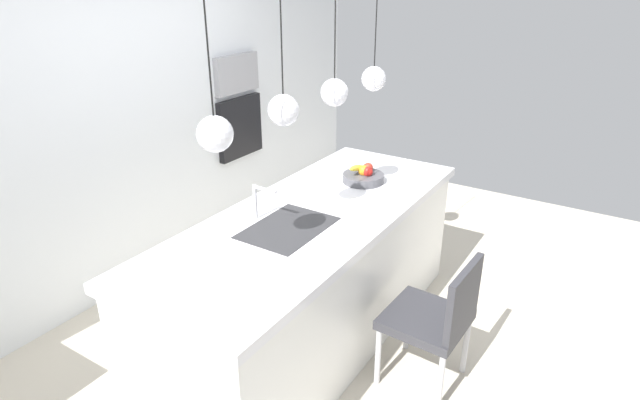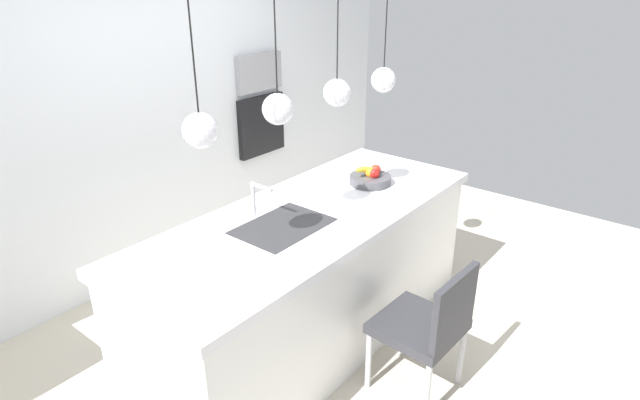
{
  "view_description": "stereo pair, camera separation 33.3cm",
  "coord_description": "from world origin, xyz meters",
  "px_view_note": "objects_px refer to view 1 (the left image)",
  "views": [
    {
      "loc": [
        -2.48,
        -1.64,
        2.33
      ],
      "look_at": [
        0.1,
        0.0,
        1.0
      ],
      "focal_mm": 29.38,
      "sensor_mm": 36.0,
      "label": 1
    },
    {
      "loc": [
        -2.29,
        -1.91,
        2.33
      ],
      "look_at": [
        0.1,
        0.0,
        1.0
      ],
      "focal_mm": 29.38,
      "sensor_mm": 36.0,
      "label": 2
    }
  ],
  "objects_px": {
    "microwave": "(236,74)",
    "oven": "(239,127)",
    "fruit_bowl": "(363,176)",
    "chair_near": "(437,316)"
  },
  "relations": [
    {
      "from": "microwave",
      "to": "fruit_bowl",
      "type": "bearing_deg",
      "value": -108.09
    },
    {
      "from": "fruit_bowl",
      "to": "oven",
      "type": "relative_size",
      "value": 0.53
    },
    {
      "from": "fruit_bowl",
      "to": "chair_near",
      "type": "bearing_deg",
      "value": -126.56
    },
    {
      "from": "microwave",
      "to": "oven",
      "type": "bearing_deg",
      "value": 0.0
    },
    {
      "from": "chair_near",
      "to": "microwave",
      "type": "bearing_deg",
      "value": 64.9
    },
    {
      "from": "fruit_bowl",
      "to": "oven",
      "type": "xyz_separation_m",
      "value": [
        0.52,
        1.61,
        -0.01
      ]
    },
    {
      "from": "fruit_bowl",
      "to": "microwave",
      "type": "xyz_separation_m",
      "value": [
        0.52,
        1.61,
        0.49
      ]
    },
    {
      "from": "microwave",
      "to": "oven",
      "type": "distance_m",
      "value": 0.5
    },
    {
      "from": "fruit_bowl",
      "to": "chair_near",
      "type": "xyz_separation_m",
      "value": [
        -0.62,
        -0.83,
        -0.51
      ]
    },
    {
      "from": "fruit_bowl",
      "to": "microwave",
      "type": "distance_m",
      "value": 1.76
    }
  ]
}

